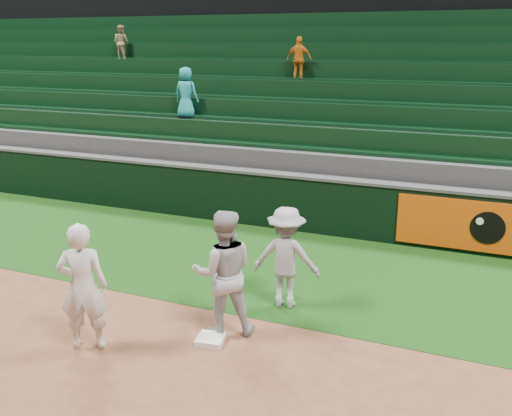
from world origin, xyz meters
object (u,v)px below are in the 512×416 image
Objects in this scene: first_baseman at (83,287)px; base_coach at (286,257)px; baserunner at (224,273)px; first_base at (210,340)px.

first_baseman is 1.11× the size of base_coach.
first_baseman is 1.89m from baserunner.
first_baseman is 0.98× the size of baserunner.
baserunner reaches higher than first_baseman.
first_baseman is at bearing 7.66° from baserunner.
base_coach is (2.05, 2.25, -0.08)m from first_baseman.
first_base is 1.87m from first_baseman.
first_base is 0.21× the size of first_baseman.
first_base is at bearing 179.69° from first_baseman.
first_baseman is at bearing 39.83° from base_coach.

